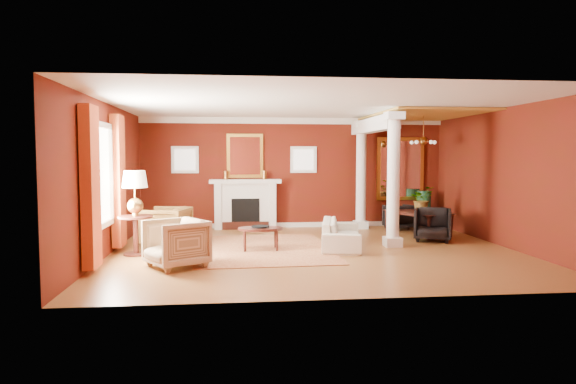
{
  "coord_description": "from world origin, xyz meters",
  "views": [
    {
      "loc": [
        -1.62,
        -10.05,
        1.89
      ],
      "look_at": [
        -0.49,
        0.48,
        1.15
      ],
      "focal_mm": 32.0,
      "sensor_mm": 36.0,
      "label": 1
    }
  ],
  "objects": [
    {
      "name": "room_shell",
      "position": [
        0.0,
        0.0,
        2.02
      ],
      "size": [
        8.04,
        7.04,
        2.92
      ],
      "color": "#56110C",
      "rests_on": "ground"
    },
    {
      "name": "dining_table",
      "position": [
        2.85,
        1.87,
        0.44
      ],
      "size": [
        1.14,
        1.67,
        0.88
      ],
      "primitive_type": "imported",
      "rotation": [
        0.0,
        0.0,
        1.99
      ],
      "color": "black",
      "rests_on": "ground"
    },
    {
      "name": "coffee_table",
      "position": [
        -1.08,
        0.18,
        0.41
      ],
      "size": [
        0.9,
        0.9,
        0.46
      ],
      "rotation": [
        0.0,
        0.0,
        -0.07
      ],
      "color": "black",
      "rests_on": "ground"
    },
    {
      "name": "header_beam",
      "position": [
        1.7,
        1.9,
        2.62
      ],
      "size": [
        0.3,
        3.2,
        0.32
      ],
      "primitive_type": "cube",
      "color": "white",
      "rests_on": "column_front"
    },
    {
      "name": "green_urn",
      "position": [
        3.4,
        3.0,
        0.39
      ],
      "size": [
        0.41,
        0.41,
        0.99
      ],
      "color": "#143E23",
      "rests_on": "ground"
    },
    {
      "name": "dining_chair_far",
      "position": [
        2.69,
        2.79,
        0.35
      ],
      "size": [
        0.83,
        0.8,
        0.7
      ],
      "primitive_type": "imported",
      "rotation": [
        0.0,
        0.0,
        3.42
      ],
      "color": "black",
      "rests_on": "ground"
    },
    {
      "name": "armchair_leopard",
      "position": [
        -3.04,
        0.91,
        0.45
      ],
      "size": [
        1.03,
        1.07,
        0.91
      ],
      "primitive_type": "imported",
      "rotation": [
        0.0,
        0.0,
        -1.83
      ],
      "color": "black",
      "rests_on": "ground"
    },
    {
      "name": "armchair_stripe",
      "position": [
        -2.59,
        -1.27,
        0.45
      ],
      "size": [
        1.17,
        1.19,
        0.91
      ],
      "primitive_type": "imported",
      "rotation": [
        0.0,
        0.0,
        -1.01
      ],
      "color": "tan",
      "rests_on": "ground"
    },
    {
      "name": "column_front",
      "position": [
        1.7,
        0.3,
        1.43
      ],
      "size": [
        0.36,
        0.36,
        2.8
      ],
      "color": "white",
      "rests_on": "ground"
    },
    {
      "name": "potted_plant",
      "position": [
        2.9,
        1.85,
        1.12
      ],
      "size": [
        0.75,
        0.78,
        0.48
      ],
      "primitive_type": "imported",
      "rotation": [
        0.0,
        0.0,
        0.4
      ],
      "color": "#26591E",
      "rests_on": "dining_table"
    },
    {
      "name": "base_trim",
      "position": [
        0.0,
        3.46,
        0.06
      ],
      "size": [
        8.0,
        0.08,
        0.12
      ],
      "primitive_type": "cube",
      "color": "white",
      "rests_on": "ground"
    },
    {
      "name": "flank_window_left",
      "position": [
        -2.85,
        3.46,
        1.8
      ],
      "size": [
        0.7,
        0.07,
        0.7
      ],
      "color": "white",
      "rests_on": "room_shell"
    },
    {
      "name": "coffee_book",
      "position": [
        -1.11,
        0.12,
        0.56
      ],
      "size": [
        0.15,
        0.04,
        0.21
      ],
      "primitive_type": "imported",
      "rotation": [
        0.0,
        0.0,
        0.19
      ],
      "color": "black",
      "rests_on": "coffee_table"
    },
    {
      "name": "dining_chair_near",
      "position": [
        2.81,
        0.9,
        0.4
      ],
      "size": [
        1.0,
        0.98,
        0.81
      ],
      "primitive_type": "imported",
      "rotation": [
        0.0,
        0.0,
        -0.39
      ],
      "color": "black",
      "rests_on": "ground"
    },
    {
      "name": "left_window",
      "position": [
        -3.89,
        -0.6,
        1.42
      ],
      "size": [
        0.21,
        2.55,
        2.6
      ],
      "color": "white",
      "rests_on": "room_shell"
    },
    {
      "name": "ground",
      "position": [
        0.0,
        0.0,
        0.0
      ],
      "size": [
        8.0,
        8.0,
        0.0
      ],
      "primitive_type": "plane",
      "color": "brown",
      "rests_on": "ground"
    },
    {
      "name": "chandelier",
      "position": [
        2.9,
        1.8,
        2.25
      ],
      "size": [
        0.6,
        0.62,
        0.75
      ],
      "color": "#A47433",
      "rests_on": "room_shell"
    },
    {
      "name": "side_table",
      "position": [
        -3.47,
        -0.07,
        1.1
      ],
      "size": [
        0.65,
        0.65,
        1.62
      ],
      "rotation": [
        0.0,
        0.0,
        0.01
      ],
      "color": "black",
      "rests_on": "ground"
    },
    {
      "name": "overmantel_mirror",
      "position": [
        -1.3,
        3.45,
        1.9
      ],
      "size": [
        0.95,
        0.07,
        1.15
      ],
      "color": "gold",
      "rests_on": "fireplace"
    },
    {
      "name": "dining_mirror",
      "position": [
        2.9,
        3.45,
        1.55
      ],
      "size": [
        1.3,
        0.07,
        1.7
      ],
      "color": "gold",
      "rests_on": "room_shell"
    },
    {
      "name": "rug",
      "position": [
        -1.01,
        0.32,
        0.01
      ],
      "size": [
        2.8,
        3.67,
        0.01
      ],
      "primitive_type": "cube",
      "rotation": [
        0.0,
        0.0,
        0.03
      ],
      "color": "maroon",
      "rests_on": "ground"
    },
    {
      "name": "amber_ceiling",
      "position": [
        2.85,
        1.75,
        2.87
      ],
      "size": [
        2.3,
        3.4,
        0.04
      ],
      "primitive_type": "cube",
      "color": "gold",
      "rests_on": "room_shell"
    },
    {
      "name": "column_back",
      "position": [
        1.7,
        3.0,
        1.43
      ],
      "size": [
        0.36,
        0.36,
        2.8
      ],
      "color": "white",
      "rests_on": "ground"
    },
    {
      "name": "sofa",
      "position": [
        0.62,
        0.37,
        0.38
      ],
      "size": [
        0.96,
        2.03,
        0.76
      ],
      "primitive_type": "imported",
      "rotation": [
        0.0,
        0.0,
        1.37
      ],
      "color": "silver",
      "rests_on": "ground"
    },
    {
      "name": "fireplace",
      "position": [
        -1.3,
        3.32,
        0.65
      ],
      "size": [
        1.85,
        0.42,
        1.29
      ],
      "color": "white",
      "rests_on": "ground"
    },
    {
      "name": "crown_trim",
      "position": [
        0.0,
        3.46,
        2.82
      ],
      "size": [
        8.0,
        0.08,
        0.16
      ],
      "primitive_type": "cube",
      "color": "white",
      "rests_on": "room_shell"
    },
    {
      "name": "flank_window_right",
      "position": [
        0.25,
        3.46,
        1.8
      ],
      "size": [
        0.7,
        0.07,
        0.7
      ],
      "color": "white",
      "rests_on": "room_shell"
    }
  ]
}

